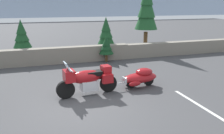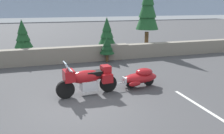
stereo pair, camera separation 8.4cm
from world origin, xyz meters
TOP-DOWN VIEW (x-y plane):
  - ground_plane at (0.00, 0.00)m, footprint 80.00×80.00m
  - stone_guard_wall at (0.35, 6.22)m, footprint 24.00×0.59m
  - touring_motorcycle at (0.43, 0.97)m, footprint 2.31×0.88m
  - car_shaped_trailer at (2.66, 1.21)m, footprint 2.23×0.87m
  - pine_tree_tall at (6.04, 7.76)m, footprint 1.56×1.56m
  - pine_tree_secondary at (2.94, 7.05)m, footprint 1.08×1.08m
  - pine_tree_far_right at (-2.05, 7.52)m, footprint 1.06×1.06m
  - pine_sapling_near at (2.58, 5.77)m, footprint 0.86×0.86m
  - parking_stripe_marker at (3.77, -1.50)m, footprint 0.12×3.60m

SIDE VIEW (x-z plane):
  - ground_plane at x=0.00m, z-range 0.00..0.00m
  - parking_stripe_marker at x=3.77m, z-range 0.00..0.01m
  - car_shaped_trailer at x=2.66m, z-range 0.03..0.79m
  - stone_guard_wall at x=0.35m, z-range -0.01..0.90m
  - touring_motorcycle at x=0.43m, z-range -0.04..1.29m
  - pine_sapling_near at x=2.58m, z-range 0.18..1.64m
  - pine_tree_far_right at x=-2.05m, z-range 0.31..2.74m
  - pine_tree_secondary at x=2.94m, z-range 0.32..2.83m
  - pine_tree_tall at x=6.04m, z-range 0.61..5.49m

